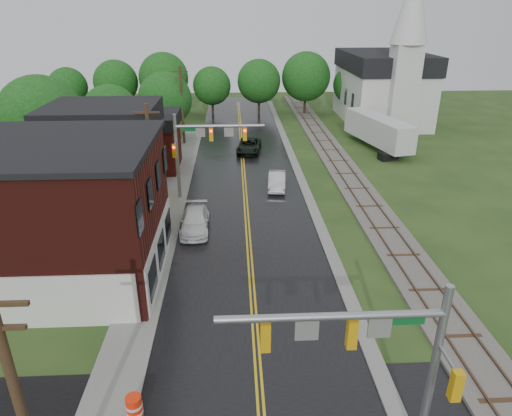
{
  "coord_description": "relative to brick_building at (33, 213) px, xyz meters",
  "views": [
    {
      "loc": [
        -0.88,
        -9.4,
        14.93
      ],
      "look_at": [
        0.41,
        16.56,
        3.5
      ],
      "focal_mm": 32.0,
      "sensor_mm": 36.0,
      "label": 1
    }
  ],
  "objects": [
    {
      "name": "pickup_white",
      "position": [
        8.64,
        5.74,
        -3.44
      ],
      "size": [
        2.08,
        4.96,
        1.43
      ],
      "primitive_type": "imported",
      "rotation": [
        0.0,
        0.0,
        0.02
      ],
      "color": "silver",
      "rests_on": "ground"
    },
    {
      "name": "sidewalk_left",
      "position": [
        6.28,
        10.0,
        -4.15
      ],
      "size": [
        2.4,
        50.0,
        0.12
      ],
      "primitive_type": "cube",
      "color": "gray",
      "rests_on": "ground"
    },
    {
      "name": "utility_pole_a",
      "position": [
        5.68,
        -15.0,
        0.57
      ],
      "size": [
        1.8,
        0.28,
        9.0
      ],
      "color": "#382616",
      "rests_on": "ground"
    },
    {
      "name": "tree_left_e",
      "position": [
        3.64,
        30.9,
        0.66
      ],
      "size": [
        6.4,
        6.4,
        8.16
      ],
      "color": "black",
      "rests_on": "ground"
    },
    {
      "name": "suv_dark",
      "position": [
        13.28,
        25.23,
        -3.42
      ],
      "size": [
        3.14,
        5.58,
        1.47
      ],
      "primitive_type": "imported",
      "rotation": [
        0.0,
        0.0,
        -0.14
      ],
      "color": "black",
      "rests_on": "ground"
    },
    {
      "name": "tree_left_c",
      "position": [
        -1.36,
        24.9,
        0.36
      ],
      "size": [
        6.0,
        6.0,
        7.65
      ],
      "color": "black",
      "rests_on": "ground"
    },
    {
      "name": "traffic_signal_far",
      "position": [
        9.01,
        12.0,
        0.82
      ],
      "size": [
        7.34,
        0.43,
        7.2
      ],
      "color": "gray",
      "rests_on": "ground"
    },
    {
      "name": "brick_building",
      "position": [
        0.0,
        0.0,
        0.0
      ],
      "size": [
        14.3,
        10.3,
        8.3
      ],
      "color": "#48140F",
      "rests_on": "ground"
    },
    {
      "name": "church",
      "position": [
        32.48,
        38.74,
        1.68
      ],
      "size": [
        10.4,
        18.4,
        20.0
      ],
      "color": "silver",
      "rests_on": "ground"
    },
    {
      "name": "construction_barrel",
      "position": [
        7.5,
        -11.0,
        -3.59
      ],
      "size": [
        0.66,
        0.66,
        1.13
      ],
      "primitive_type": "cylinder",
      "rotation": [
        0.0,
        0.0,
        -0.04
      ],
      "color": "#FF2B0B",
      "rests_on": "ground"
    },
    {
      "name": "traffic_signal_near",
      "position": [
        15.96,
        -13.0,
        0.82
      ],
      "size": [
        7.34,
        0.3,
        7.2
      ],
      "color": "gray",
      "rests_on": "ground"
    },
    {
      "name": "tree_left_b",
      "position": [
        -5.36,
        16.9,
        1.57
      ],
      "size": [
        7.6,
        7.6,
        9.69
      ],
      "color": "black",
      "rests_on": "ground"
    },
    {
      "name": "curb_right",
      "position": [
        17.88,
        20.0,
        -4.15
      ],
      "size": [
        0.8,
        70.0,
        0.12
      ],
      "primitive_type": "cube",
      "color": "gray",
      "rests_on": "ground"
    },
    {
      "name": "darkred_building",
      "position": [
        2.48,
        20.0,
        -1.95
      ],
      "size": [
        7.0,
        6.0,
        4.4
      ],
      "primitive_type": "cube",
      "color": "#3F0F0C",
      "rests_on": "ground"
    },
    {
      "name": "utility_pole_c",
      "position": [
        5.68,
        29.0,
        0.57
      ],
      "size": [
        1.8,
        0.28,
        9.0
      ],
      "color": "#382616",
      "rests_on": "ground"
    },
    {
      "name": "sedan_silver",
      "position": [
        15.38,
        13.9,
        -3.45
      ],
      "size": [
        1.93,
        4.41,
        1.41
      ],
      "primitive_type": "imported",
      "rotation": [
        0.0,
        0.0,
        -0.1
      ],
      "color": "silver",
      "rests_on": "ground"
    },
    {
      "name": "main_road",
      "position": [
        12.48,
        15.0,
        -4.15
      ],
      "size": [
        10.0,
        90.0,
        0.02
      ],
      "primitive_type": "cube",
      "color": "black",
      "rests_on": "ground"
    },
    {
      "name": "utility_pole_b",
      "position": [
        5.68,
        7.0,
        0.57
      ],
      "size": [
        1.8,
        0.28,
        9.0
      ],
      "color": "#382616",
      "rests_on": "ground"
    },
    {
      "name": "yellow_house",
      "position": [
        1.48,
        11.0,
        -0.95
      ],
      "size": [
        8.0,
        7.0,
        6.4
      ],
      "primitive_type": "cube",
      "color": "tan",
      "rests_on": "ground"
    },
    {
      "name": "railroad",
      "position": [
        22.48,
        20.0,
        -4.05
      ],
      "size": [
        3.2,
        80.0,
        0.3
      ],
      "color": "#59544C",
      "rests_on": "ground"
    },
    {
      "name": "semi_trailer",
      "position": [
        28.02,
        25.91,
        -1.95
      ],
      "size": [
        5.14,
        11.81,
        3.69
      ],
      "color": "black",
      "rests_on": "ground"
    }
  ]
}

